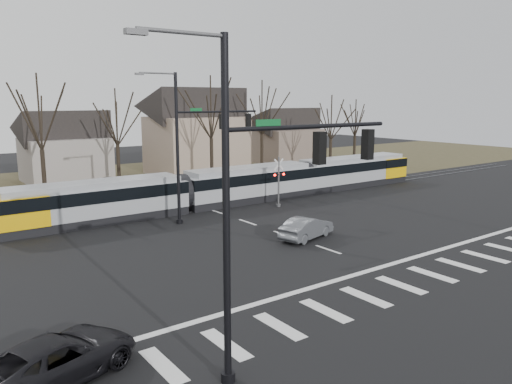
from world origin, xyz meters
TOP-DOWN VIEW (x-y plane):
  - ground at (0.00, 0.00)m, footprint 140.00×140.00m
  - grass_verge at (0.00, 32.00)m, footprint 140.00×28.00m
  - crosswalk at (0.00, -4.00)m, footprint 27.00×2.60m
  - stop_line at (0.00, -1.80)m, footprint 28.00×0.35m
  - lane_dashes at (0.00, 16.00)m, footprint 0.18×30.00m
  - rail_pair at (0.00, 15.80)m, footprint 90.00×1.52m
  - tram at (4.23, 16.00)m, footprint 38.58×2.86m
  - sedan at (0.56, 4.48)m, footprint 3.48×4.83m
  - suv at (-16.18, -2.91)m, footprint 5.68×6.66m
  - signal_pole_near_left at (-10.41, -6.00)m, footprint 9.28×0.44m
  - signal_pole_far at (-2.41, 12.50)m, footprint 9.28×0.44m
  - rail_crossing_signal at (5.00, 12.79)m, footprint 1.08×0.36m
  - tree_row at (2.00, 26.00)m, footprint 59.20×7.20m
  - house_b at (-5.00, 36.00)m, footprint 8.64×7.56m
  - house_c at (9.00, 33.00)m, footprint 10.80×8.64m
  - house_d at (24.00, 35.00)m, footprint 8.64×7.56m

SIDE VIEW (x-z plane):
  - ground at x=0.00m, z-range 0.00..0.00m
  - grass_verge at x=0.00m, z-range 0.00..0.01m
  - crosswalk at x=0.00m, z-range 0.00..0.01m
  - stop_line at x=0.00m, z-range 0.00..0.01m
  - lane_dashes at x=0.00m, z-range 0.00..0.01m
  - rail_pair at x=0.00m, z-range 0.00..0.06m
  - sedan at x=0.56m, z-range 0.00..1.36m
  - suv at x=-16.18m, z-range 0.00..1.42m
  - tram at x=4.23m, z-range 0.13..3.06m
  - rail_crossing_signal at x=5.00m, z-range -0.11..3.89m
  - house_b at x=-5.00m, z-range 0.14..7.79m
  - house_d at x=24.00m, z-range 0.14..7.79m
  - tree_row at x=2.00m, z-range 0.00..10.00m
  - house_c at x=9.00m, z-range 0.18..10.28m
  - signal_pole_near_left at x=-10.41m, z-range 0.60..10.80m
  - signal_pole_far at x=-2.41m, z-range 0.60..10.80m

